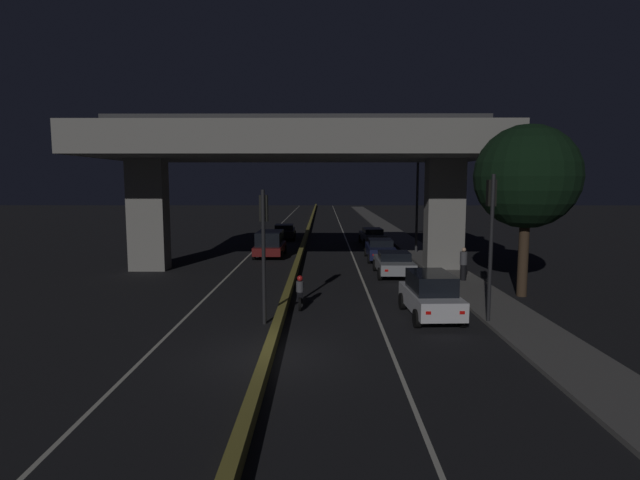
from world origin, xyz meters
The scene contains 18 objects.
ground_plane centered at (0.00, 0.00, 0.00)m, with size 200.00×200.00×0.00m, color black.
lane_line_left_inner centered at (-3.72, 35.00, 0.00)m, with size 0.12×126.00×0.00m, color beige.
lane_line_right_inner centered at (3.72, 35.00, 0.00)m, with size 0.12×126.00×0.00m, color beige.
median_divider centered at (0.00, 35.00, 0.20)m, with size 0.31×126.00×0.40m, color olive.
sidewalk_right centered at (8.78, 28.00, 0.07)m, with size 2.40×126.00×0.13m, color #5B5956.
elevated_overpass centered at (0.00, 15.03, 7.08)m, with size 22.69×10.76×9.13m.
traffic_light_left_of_median centered at (-0.56, 3.63, 3.37)m, with size 0.30×0.49×4.94m.
traffic_light_right_of_median centered at (7.68, 3.63, 3.73)m, with size 0.30×0.49×5.49m.
street_lamp centered at (8.19, 21.92, 5.03)m, with size 2.00×0.32×8.62m.
car_white_lead centered at (5.74, 4.43, 0.91)m, with size 1.98×4.07×1.76m.
car_silver_second centered at (5.57, 13.21, 0.71)m, with size 2.08×4.30×1.36m.
car_dark_blue_third centered at (5.46, 18.94, 0.73)m, with size 1.97×4.80×1.42m.
car_grey_fourth centered at (5.74, 27.27, 0.75)m, with size 2.02×4.79×1.39m.
car_dark_red_lead_oncoming centered at (-2.13, 20.31, 0.96)m, with size 2.09×4.57×1.80m.
car_black_second_oncoming centered at (-1.97, 31.26, 0.72)m, with size 2.15×4.42×1.35m.
motorcycle_black_filtering_near centered at (0.64, 6.02, 0.58)m, with size 0.33×1.78×1.35m.
pedestrian_on_sidewalk centered at (8.91, 11.23, 0.99)m, with size 0.38×0.38×1.72m.
roadside_tree_kerbside_near centered at (10.74, 8.16, 5.43)m, with size 4.65×4.65×7.79m.
Camera 1 is at (1.61, -14.39, 5.19)m, focal length 28.00 mm.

